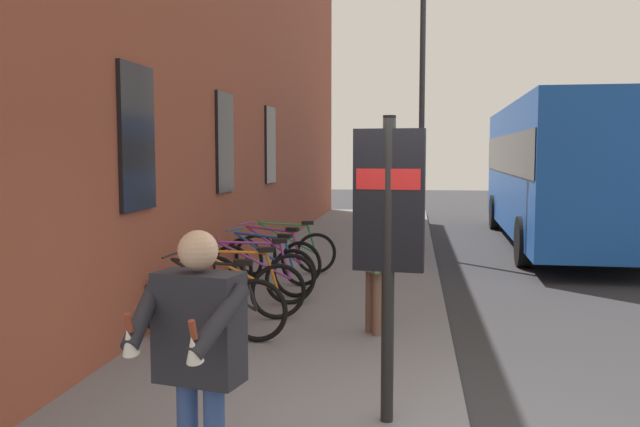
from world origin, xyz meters
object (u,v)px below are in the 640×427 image
(bicycle_leaning_wall, at_px, (272,260))
(street_lamp, at_px, (422,95))
(bicycle_nearest_sign, at_px, (287,252))
(bicycle_by_door, at_px, (263,269))
(transit_info_sign, at_px, (389,220))
(bicycle_mid_rack, at_px, (213,306))
(tourist_with_hotdogs, at_px, (197,346))
(pedestrian_by_facade, at_px, (374,255))
(city_bus, at_px, (559,166))
(bicycle_under_window, at_px, (254,278))
(bicycle_beside_lamp, at_px, (237,291))

(bicycle_leaning_wall, height_order, street_lamp, street_lamp)
(bicycle_nearest_sign, height_order, street_lamp, street_lamp)
(bicycle_by_door, relative_size, bicycle_nearest_sign, 1.01)
(transit_info_sign, xyz_separation_m, street_lamp, (9.48, -0.35, 1.74))
(bicycle_mid_rack, distance_m, transit_info_sign, 3.16)
(tourist_with_hotdogs, bearing_deg, bicycle_by_door, 9.38)
(bicycle_by_door, distance_m, pedestrian_by_facade, 2.71)
(city_bus, relative_size, tourist_with_hotdogs, 6.26)
(tourist_with_hotdogs, bearing_deg, bicycle_mid_rack, 15.74)
(bicycle_under_window, relative_size, tourist_with_hotdogs, 1.00)
(transit_info_sign, xyz_separation_m, pedestrian_by_facade, (2.58, 0.26, -0.67))
(bicycle_leaning_wall, distance_m, tourist_with_hotdogs, 7.20)
(transit_info_sign, distance_m, pedestrian_by_facade, 2.68)
(bicycle_under_window, bearing_deg, bicycle_mid_rack, 177.88)
(bicycle_mid_rack, distance_m, tourist_with_hotdogs, 3.93)
(city_bus, bearing_deg, bicycle_by_door, 141.52)
(bicycle_mid_rack, height_order, bicycle_nearest_sign, same)
(bicycle_by_door, xyz_separation_m, city_bus, (7.13, -5.67, 1.41))
(bicycle_beside_lamp, distance_m, pedestrian_by_facade, 1.84)
(city_bus, distance_m, street_lamp, 4.27)
(bicycle_nearest_sign, xyz_separation_m, pedestrian_by_facade, (-3.68, -1.72, 0.54))
(city_bus, height_order, pedestrian_by_facade, city_bus)
(bicycle_by_door, xyz_separation_m, transit_info_sign, (-4.57, -2.03, 1.21))
(bicycle_mid_rack, xyz_separation_m, bicycle_leaning_wall, (3.36, 0.02, 0.00))
(street_lamp, bearing_deg, bicycle_by_door, 154.23)
(bicycle_mid_rack, bearing_deg, bicycle_leaning_wall, 0.26)
(bicycle_under_window, bearing_deg, bicycle_beside_lamp, -179.94)
(bicycle_mid_rack, relative_size, city_bus, 0.17)
(bicycle_mid_rack, height_order, tourist_with_hotdogs, tourist_with_hotdogs)
(pedestrian_by_facade, bearing_deg, bicycle_beside_lamp, 78.66)
(bicycle_under_window, xyz_separation_m, street_lamp, (5.68, -2.33, 2.95))
(pedestrian_by_facade, bearing_deg, bicycle_mid_rack, 105.78)
(bicycle_by_door, xyz_separation_m, pedestrian_by_facade, (-1.99, -1.77, 0.54))
(transit_info_sign, bearing_deg, pedestrian_by_facade, 5.74)
(transit_info_sign, bearing_deg, tourist_with_hotdogs, 148.93)
(bicycle_leaning_wall, xyz_separation_m, bicycle_nearest_sign, (0.83, -0.08, 0.00))
(bicycle_leaning_wall, relative_size, street_lamp, 0.30)
(bicycle_nearest_sign, distance_m, street_lamp, 4.94)
(bicycle_beside_lamp, relative_size, city_bus, 0.16)
(tourist_with_hotdogs, bearing_deg, bicycle_beside_lamp, 12.16)
(bicycle_beside_lamp, height_order, bicycle_under_window, same)
(bicycle_beside_lamp, bearing_deg, tourist_with_hotdogs, -167.84)
(pedestrian_by_facade, bearing_deg, bicycle_under_window, 54.85)
(bicycle_beside_lamp, relative_size, street_lamp, 0.30)
(bicycle_under_window, distance_m, transit_info_sign, 4.45)
(bicycle_under_window, bearing_deg, tourist_with_hotdogs, -169.73)
(bicycle_by_door, bearing_deg, bicycle_nearest_sign, -1.41)
(bicycle_mid_rack, height_order, pedestrian_by_facade, pedestrian_by_facade)
(bicycle_leaning_wall, xyz_separation_m, street_lamp, (4.04, -2.41, 2.95))
(bicycle_beside_lamp, relative_size, transit_info_sign, 0.70)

